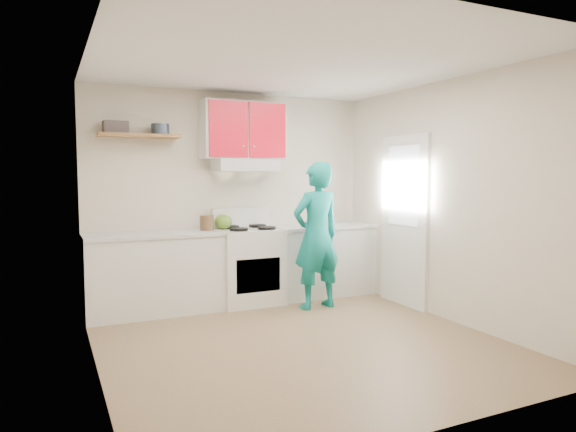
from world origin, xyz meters
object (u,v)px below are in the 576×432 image
stove (249,266)px  kettle (223,222)px  person (317,235)px  tin (160,129)px  crock (207,224)px

stove → kettle: 0.63m
kettle → person: size_ratio=0.12×
kettle → person: 1.15m
tin → kettle: tin is taller
person → crock: bearing=-34.4°
person → tin: bearing=-30.1°
tin → crock: bearing=-12.6°
stove → person: size_ratio=0.53×
crock → person: size_ratio=0.12×
tin → crock: 1.21m
stove → tin: bearing=171.4°
stove → kettle: (-0.29, 0.09, 0.55)m
tin → person: (1.66, -0.72, -1.23)m
crock → person: 1.31m
stove → tin: 1.93m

